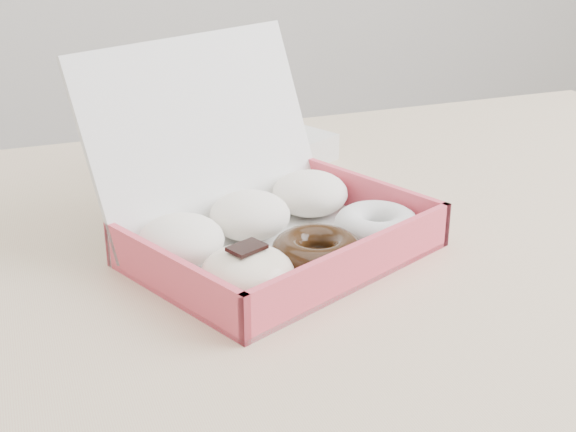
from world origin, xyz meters
name	(u,v)px	position (x,y,z in m)	size (l,w,h in m)	color
table	(363,278)	(0.00, 0.00, 0.67)	(1.20, 0.80, 0.75)	tan
donut_box	(269,222)	(-0.13, -0.04, 0.78)	(0.37, 0.36, 0.20)	white
newspapers	(235,151)	(-0.09, 0.23, 0.77)	(0.22, 0.18, 0.04)	white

